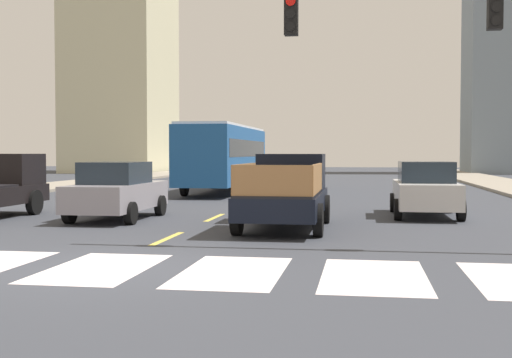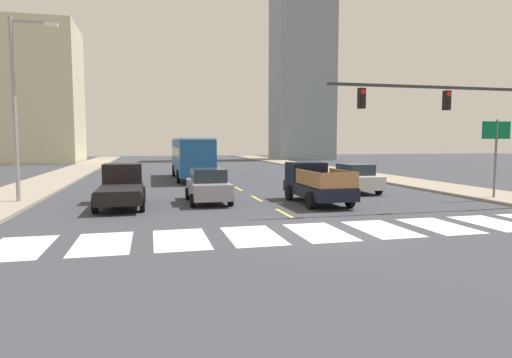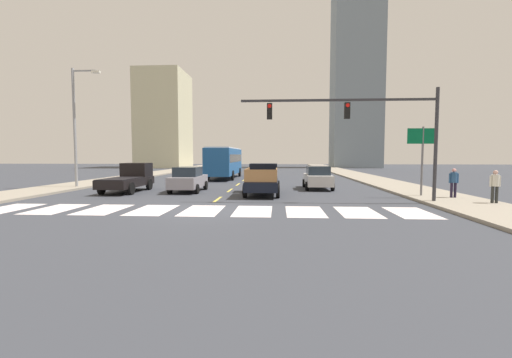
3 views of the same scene
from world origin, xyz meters
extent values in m
plane|color=#393C44|center=(0.00, 0.00, 0.00)|extent=(160.00, 160.00, 0.00)
cube|color=gray|center=(12.94, 18.00, 0.07)|extent=(3.89, 110.00, 0.15)
cube|color=gray|center=(-12.94, 18.00, 0.07)|extent=(3.89, 110.00, 0.15)
cube|color=silver|center=(-9.33, 0.00, 0.00)|extent=(1.68, 3.13, 0.01)
cube|color=silver|center=(-7.00, 0.00, 0.00)|extent=(1.68, 3.13, 0.01)
cube|color=silver|center=(-4.66, 0.00, 0.00)|extent=(1.68, 3.13, 0.01)
cube|color=silver|center=(-2.33, 0.00, 0.00)|extent=(1.68, 3.13, 0.01)
cube|color=silver|center=(0.00, 0.00, 0.00)|extent=(1.68, 3.13, 0.01)
cube|color=silver|center=(2.33, 0.00, 0.00)|extent=(1.68, 3.13, 0.01)
cube|color=silver|center=(4.66, 0.00, 0.00)|extent=(1.68, 3.13, 0.01)
cube|color=silver|center=(7.00, 0.00, 0.00)|extent=(1.68, 3.13, 0.01)
cube|color=#DBC34B|center=(0.00, 4.00, 0.00)|extent=(0.16, 2.40, 0.01)
cube|color=#DBC34B|center=(0.00, 9.00, 0.00)|extent=(0.16, 2.40, 0.01)
cube|color=#DBC34B|center=(0.00, 14.00, 0.00)|extent=(0.16, 2.40, 0.01)
cube|color=#DBC34B|center=(0.00, 19.00, 0.00)|extent=(0.16, 2.40, 0.01)
cube|color=#DBC34B|center=(0.00, 24.00, 0.00)|extent=(0.16, 2.40, 0.01)
cube|color=#DBC34B|center=(0.00, 29.00, 0.00)|extent=(0.16, 2.40, 0.01)
cube|color=#DBC34B|center=(0.00, 34.00, 0.00)|extent=(0.16, 2.40, 0.01)
cube|color=#DBC34B|center=(0.00, 39.00, 0.00)|extent=(0.16, 2.40, 0.01)
cube|color=black|center=(2.47, 6.38, 0.68)|extent=(1.96, 5.20, 0.56)
cube|color=black|center=(2.47, 8.08, 1.46)|extent=(1.84, 1.60, 1.00)
cube|color=#19232D|center=(2.47, 8.52, 1.64)|extent=(1.72, 0.08, 0.56)
cube|color=black|center=(2.47, 5.43, 0.99)|extent=(1.84, 3.30, 0.06)
cylinder|color=black|center=(1.49, 7.94, 0.40)|extent=(0.22, 0.80, 0.80)
cylinder|color=black|center=(3.45, 7.94, 0.40)|extent=(0.22, 0.80, 0.80)
cylinder|color=black|center=(1.49, 4.82, 0.40)|extent=(0.22, 0.80, 0.80)
cylinder|color=black|center=(3.45, 4.82, 0.40)|extent=(0.22, 0.80, 0.80)
cube|color=olive|center=(1.57, 5.43, 1.37)|extent=(0.06, 3.17, 0.70)
cube|color=olive|center=(3.37, 5.43, 1.37)|extent=(0.06, 3.17, 0.70)
cube|color=olive|center=(2.47, 3.85, 1.37)|extent=(1.80, 0.06, 0.70)
cube|color=black|center=(-6.90, 7.44, 0.68)|extent=(1.96, 5.20, 0.56)
cube|color=black|center=(-6.90, 9.14, 1.46)|extent=(1.84, 1.60, 1.00)
cube|color=#19232D|center=(-6.90, 9.58, 1.64)|extent=(1.72, 0.08, 0.56)
cube|color=black|center=(-6.90, 6.49, 0.99)|extent=(1.84, 3.30, 0.06)
cylinder|color=black|center=(-7.88, 9.00, 0.40)|extent=(0.22, 0.80, 0.80)
cylinder|color=black|center=(-5.92, 9.00, 0.40)|extent=(0.22, 0.80, 0.80)
cylinder|color=black|center=(-7.88, 5.88, 0.40)|extent=(0.22, 0.80, 0.80)
cylinder|color=black|center=(-5.92, 5.88, 0.40)|extent=(0.22, 0.80, 0.80)
cube|color=#1D5394|center=(-2.32, 21.54, 1.85)|extent=(2.50, 10.80, 2.70)
cube|color=#19232D|center=(-2.32, 21.54, 2.20)|extent=(2.52, 9.94, 0.80)
cube|color=silver|center=(-2.32, 21.54, 3.26)|extent=(2.40, 10.37, 0.12)
cylinder|color=black|center=(-3.57, 24.89, 0.50)|extent=(0.22, 1.00, 1.00)
cylinder|color=black|center=(-1.07, 24.89, 0.50)|extent=(0.22, 1.00, 1.00)
cylinder|color=black|center=(-3.57, 18.57, 0.50)|extent=(0.22, 1.00, 1.00)
cylinder|color=black|center=(-1.07, 18.57, 0.50)|extent=(0.22, 1.00, 1.00)
cube|color=silver|center=(6.42, 10.44, 0.70)|extent=(1.80, 4.40, 0.76)
cube|color=#1E2833|center=(6.42, 10.29, 1.40)|extent=(1.58, 2.11, 0.64)
cylinder|color=black|center=(5.52, 11.80, 0.32)|extent=(0.22, 0.64, 0.64)
cylinder|color=black|center=(7.32, 11.80, 0.32)|extent=(0.22, 0.64, 0.64)
cylinder|color=black|center=(5.52, 9.07, 0.32)|extent=(0.22, 0.64, 0.64)
cylinder|color=black|center=(7.32, 9.07, 0.32)|extent=(0.22, 0.64, 0.64)
cube|color=gray|center=(-2.75, 8.03, 0.70)|extent=(1.80, 4.40, 0.76)
cube|color=#1E2833|center=(-2.75, 7.88, 1.40)|extent=(1.58, 2.11, 0.64)
cylinder|color=black|center=(-3.65, 9.39, 0.32)|extent=(0.22, 0.64, 0.64)
cylinder|color=black|center=(-1.85, 9.39, 0.32)|extent=(0.22, 0.64, 0.64)
cylinder|color=black|center=(-3.65, 6.66, 0.32)|extent=(0.22, 0.64, 0.64)
cylinder|color=black|center=(-1.85, 6.66, 0.32)|extent=(0.22, 0.64, 0.64)
cube|color=#2D2D33|center=(6.53, 2.98, 5.40)|extent=(10.12, 0.12, 0.12)
cube|color=black|center=(7.04, 2.98, 4.85)|extent=(0.28, 0.24, 0.84)
cylinder|color=red|center=(7.04, 2.85, 5.11)|extent=(0.20, 0.04, 0.20)
cylinder|color=black|center=(7.04, 2.85, 4.85)|extent=(0.20, 0.04, 0.20)
cylinder|color=black|center=(7.04, 2.85, 4.59)|extent=(0.20, 0.04, 0.20)
cube|color=black|center=(2.99, 2.98, 4.85)|extent=(0.28, 0.24, 0.84)
cylinder|color=red|center=(2.99, 2.85, 5.11)|extent=(0.20, 0.04, 0.20)
cylinder|color=black|center=(2.99, 2.85, 4.85)|extent=(0.20, 0.04, 0.20)
cylinder|color=black|center=(2.99, 2.85, 4.59)|extent=(0.20, 0.04, 0.20)
cylinder|color=slate|center=(11.93, 5.41, 2.10)|extent=(0.12, 0.12, 4.20)
cube|color=#065E37|center=(11.88, 5.39, 3.65)|extent=(1.70, 0.06, 0.90)
cylinder|color=gray|center=(-11.88, 9.74, 4.50)|extent=(0.20, 0.20, 9.00)
cube|color=gray|center=(-10.98, 9.74, 8.80)|extent=(1.80, 0.10, 0.10)
cube|color=silver|center=(-10.08, 9.74, 8.70)|extent=(0.60, 0.28, 0.16)
cube|color=gray|center=(19.01, 55.31, 17.83)|extent=(9.43, 7.28, 35.66)
cube|color=beige|center=(-19.64, 53.43, 9.56)|extent=(8.99, 10.90, 19.13)
camera|label=1|loc=(4.46, -10.80, 2.00)|focal=46.45mm
camera|label=2|loc=(-5.55, -13.72, 3.09)|focal=30.66mm
camera|label=3|loc=(3.45, -15.35, 2.54)|focal=24.05mm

